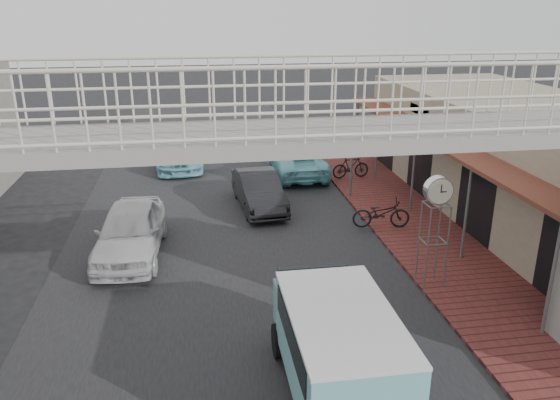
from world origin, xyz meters
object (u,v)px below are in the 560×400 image
object	(u,v)px
arrow_sign	(367,137)
angkot_van	(337,341)
angkot_far	(176,150)
dark_sedan	(259,190)
motorcycle_far	(351,167)
motorcycle_near	(381,213)
white_hatchback	(130,231)
angkot_curb	(297,161)
street_clock	(438,196)

from	to	relation	value
arrow_sign	angkot_van	bearing A→B (deg)	-130.35
angkot_far	arrow_sign	bearing A→B (deg)	-42.23
angkot_far	arrow_sign	world-z (taller)	arrow_sign
angkot_far	angkot_van	size ratio (longest dim) A/B	1.21
dark_sedan	motorcycle_far	world-z (taller)	dark_sedan
motorcycle_near	arrow_sign	size ratio (longest dim) A/B	0.68
white_hatchback	angkot_van	size ratio (longest dim) A/B	1.09
angkot_curb	dark_sedan	bearing A→B (deg)	61.14
white_hatchback	angkot_van	distance (m)	8.58
angkot_van	arrow_sign	xyz separation A→B (m)	(4.18, 11.53, 1.06)
angkot_far	angkot_van	world-z (taller)	angkot_van
angkot_curb	arrow_sign	size ratio (longest dim) A/B	1.68
motorcycle_far	arrow_sign	bearing A→B (deg)	173.96
arrow_sign	white_hatchback	bearing A→B (deg)	-174.40
angkot_curb	angkot_van	size ratio (longest dim) A/B	1.12
angkot_van	motorcycle_near	bearing A→B (deg)	65.67
motorcycle_near	angkot_far	bearing A→B (deg)	44.47
white_hatchback	arrow_sign	bearing A→B (deg)	29.33
angkot_curb	angkot_far	size ratio (longest dim) A/B	0.92
angkot_curb	arrow_sign	bearing A→B (deg)	124.03
white_hatchback	dark_sedan	bearing A→B (deg)	42.26
angkot_far	street_clock	bearing A→B (deg)	-67.58
motorcycle_near	angkot_curb	bearing A→B (deg)	20.55
white_hatchback	angkot_curb	world-z (taller)	white_hatchback
motorcycle_near	white_hatchback	bearing A→B (deg)	102.15
angkot_van	street_clock	world-z (taller)	street_clock
motorcycle_near	dark_sedan	bearing A→B (deg)	60.83
motorcycle_near	motorcycle_far	xyz separation A→B (m)	(0.56, 5.62, -0.01)
angkot_far	street_clock	xyz separation A→B (m)	(6.93, -13.18, 1.86)
angkot_far	angkot_curb	bearing A→B (deg)	-29.62
white_hatchback	angkot_curb	distance (m)	9.89
dark_sedan	street_clock	distance (m)	8.03
angkot_far	arrow_sign	size ratio (longest dim) A/B	1.82
angkot_curb	street_clock	xyz separation A→B (m)	(1.58, -10.76, 1.95)
street_clock	white_hatchback	bearing A→B (deg)	156.58
angkot_van	arrow_sign	distance (m)	12.31
motorcycle_near	angkot_van	bearing A→B (deg)	162.96
motorcycle_far	angkot_far	bearing A→B (deg)	58.65
dark_sedan	motorcycle_near	bearing A→B (deg)	-41.45
white_hatchback	angkot_van	xyz separation A→B (m)	(4.48, -7.30, 0.53)
motorcycle_near	arrow_sign	xyz separation A→B (m)	(0.56, 3.55, 1.77)
dark_sedan	angkot_far	world-z (taller)	angkot_far
white_hatchback	angkot_van	bearing A→B (deg)	-55.17
white_hatchback	arrow_sign	xyz separation A→B (m)	(8.66, 4.22, 1.59)
motorcycle_near	motorcycle_far	world-z (taller)	motorcycle_near
arrow_sign	dark_sedan	bearing A→B (deg)	169.26
angkot_van	street_clock	size ratio (longest dim) A/B	1.40
white_hatchback	street_clock	world-z (taller)	street_clock
arrow_sign	street_clock	bearing A→B (deg)	-114.62
dark_sedan	angkot_far	distance (m)	7.10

